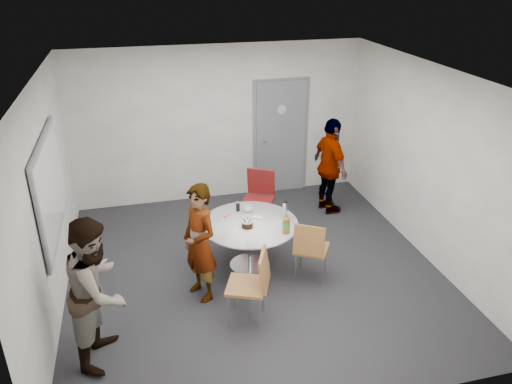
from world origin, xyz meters
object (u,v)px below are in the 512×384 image
object	(u,v)px
person_main	(200,243)
person_left	(98,290)
door	(280,137)
person_right	(330,166)
table	(251,229)
chair_far	(259,193)
chair_near_left	(254,280)
whiteboard	(51,188)
chair_near_right	(310,246)

from	to	relation	value
person_main	person_left	distance (m)	1.40
door	person_right	xyz separation A→B (m)	(0.56, -1.03, -0.21)
person_main	person_left	xyz separation A→B (m)	(-1.17, -0.78, 0.06)
table	chair_far	bearing A→B (deg)	70.40
chair_near_left	whiteboard	bearing A→B (deg)	83.45
whiteboard	chair_near_right	xyz separation A→B (m)	(3.11, -0.62, -0.91)
whiteboard	chair_near_right	size ratio (longest dim) A/B	2.14
table	person_right	bearing A→B (deg)	38.63
whiteboard	chair_near_left	xyz separation A→B (m)	(2.21, -1.22, -0.88)
person_left	whiteboard	bearing A→B (deg)	36.22
door	chair_near_right	size ratio (longest dim) A/B	2.39
door	chair_near_right	bearing A→B (deg)	-98.75
person_main	person_left	bearing A→B (deg)	-82.62
chair_near_left	chair_near_right	xyz separation A→B (m)	(0.90, 0.60, -0.03)
person_main	person_right	xyz separation A→B (m)	(2.44, 1.83, 0.04)
door	whiteboard	size ratio (longest dim) A/B	1.12
chair_near_right	person_main	distance (m)	1.46
person_left	chair_far	bearing A→B (deg)	-28.95
whiteboard	chair_far	xyz separation A→B (m)	(2.84, 1.00, -0.86)
person_main	person_right	size ratio (longest dim) A/B	0.95
whiteboard	person_main	world-z (taller)	whiteboard
door	chair_far	world-z (taller)	door
whiteboard	person_left	size ratio (longest dim) A/B	1.14
chair_near_left	person_right	xyz separation A→B (m)	(1.90, 2.47, 0.25)
chair_near_left	person_right	distance (m)	3.13
chair_near_right	person_right	bearing A→B (deg)	93.19
door	person_left	world-z (taller)	door
whiteboard	person_right	world-z (taller)	whiteboard
door	chair_near_left	bearing A→B (deg)	-111.06
chair_near_left	chair_far	distance (m)	2.31
chair_far	person_main	distance (m)	1.97
chair_near_left	person_left	size ratio (longest dim) A/B	0.56
table	person_right	distance (m)	2.14
chair_near_left	person_main	world-z (taller)	person_main
chair_near_right	chair_far	bearing A→B (deg)	131.06
whiteboard	person_right	distance (m)	4.35
table	door	bearing A→B (deg)	64.85
chair_far	person_main	xyz separation A→B (m)	(-1.16, -1.59, 0.18)
door	person_left	size ratio (longest dim) A/B	1.27
chair_near_right	person_right	size ratio (longest dim) A/B	0.54
whiteboard	chair_far	bearing A→B (deg)	19.48
person_right	person_left	bearing A→B (deg)	117.91
person_main	table	bearing A→B (deg)	96.77
chair_near_right	person_main	xyz separation A→B (m)	(-1.44, 0.04, 0.23)
chair_near_right	person_left	distance (m)	2.72
person_main	chair_near_right	bearing A→B (deg)	62.25
whiteboard	table	distance (m)	2.60
chair_far	person_main	size ratio (longest dim) A/B	0.62
chair_near_left	person_main	bearing A→B (deg)	62.46
chair_far	door	bearing A→B (deg)	-90.64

